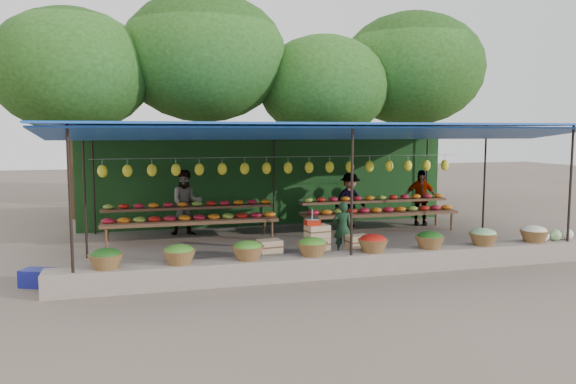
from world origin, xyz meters
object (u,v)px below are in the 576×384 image
object	(u,v)px
blue_crate_front	(104,279)
blue_crate_back	(37,278)
crate_counter	(316,247)
vendor_seated	(343,228)
weighing_scale	(312,221)

from	to	relation	value
blue_crate_front	blue_crate_back	distance (m)	1.20
crate_counter	vendor_seated	xyz separation A→B (m)	(0.82, 0.60, 0.26)
vendor_seated	blue_crate_back	bearing A→B (deg)	30.46
weighing_scale	blue_crate_front	size ratio (longest dim) A/B	0.60
crate_counter	blue_crate_front	size ratio (longest dim) A/B	4.38
vendor_seated	blue_crate_back	distance (m)	6.12
crate_counter	blue_crate_back	xyz separation A→B (m)	(-5.21, -0.43, -0.16)
crate_counter	weighing_scale	bearing A→B (deg)	180.00
weighing_scale	blue_crate_front	xyz separation A→B (m)	(-4.01, -0.88, -0.68)
weighing_scale	vendor_seated	bearing A→B (deg)	33.86
blue_crate_back	weighing_scale	bearing A→B (deg)	29.35
crate_counter	weighing_scale	distance (m)	0.54
vendor_seated	blue_crate_front	xyz separation A→B (m)	(-4.91, -1.48, -0.41)
weighing_scale	blue_crate_back	distance (m)	5.19
weighing_scale	vendor_seated	distance (m)	1.12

